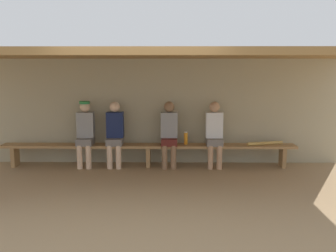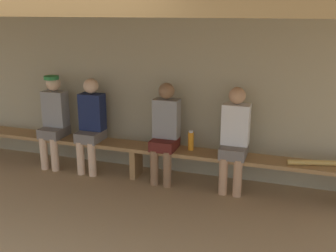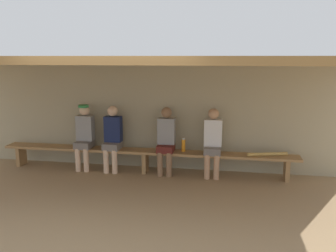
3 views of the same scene
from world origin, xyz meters
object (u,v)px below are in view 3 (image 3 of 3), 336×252
at_px(player_middle, 113,136).
at_px(player_near_post, 84,134).
at_px(water_bottle_orange, 183,145).
at_px(player_leftmost, 213,140).
at_px(baseball_bat, 267,154).
at_px(player_in_blue, 166,138).
at_px(bench, 145,154).

xyz_separation_m(player_middle, player_near_post, (-0.60, 0.00, 0.02)).
xyz_separation_m(player_near_post, water_bottle_orange, (2.05, 0.05, -0.16)).
distance_m(player_leftmost, baseball_bat, 1.06).
bearing_deg(player_leftmost, player_near_post, 179.99).
bearing_deg(player_leftmost, player_in_blue, 180.00).
distance_m(player_in_blue, water_bottle_orange, 0.37).
bearing_deg(player_middle, player_in_blue, 0.00).
xyz_separation_m(bench, water_bottle_orange, (0.77, 0.05, 0.20)).
bearing_deg(water_bottle_orange, player_leftmost, -4.53).
bearing_deg(bench, player_middle, 179.74).
relative_size(player_middle, player_near_post, 0.99).
relative_size(player_middle, water_bottle_orange, 5.05).
xyz_separation_m(player_near_post, player_in_blue, (1.71, -0.00, -0.02)).
bearing_deg(player_in_blue, player_leftmost, 0.00).
bearing_deg(player_near_post, water_bottle_orange, 1.26).
bearing_deg(player_in_blue, bench, -179.59).
xyz_separation_m(player_middle, player_leftmost, (2.02, 0.00, 0.00)).
relative_size(player_near_post, player_in_blue, 1.01).
height_order(player_middle, water_bottle_orange, player_middle).
height_order(player_leftmost, player_in_blue, same).
relative_size(water_bottle_orange, baseball_bat, 0.34).
relative_size(bench, player_in_blue, 4.49).
bearing_deg(bench, player_near_post, 179.84).
relative_size(player_in_blue, baseball_bat, 1.74).
distance_m(bench, water_bottle_orange, 0.80).
xyz_separation_m(bench, player_in_blue, (0.43, 0.00, 0.34)).
xyz_separation_m(player_middle, water_bottle_orange, (1.45, 0.05, -0.14)).
distance_m(player_near_post, baseball_bat, 3.67).
bearing_deg(player_near_post, bench, -0.16).
bearing_deg(player_near_post, player_leftmost, -0.01).
bearing_deg(player_in_blue, player_middle, 180.00).
relative_size(bench, player_near_post, 4.46).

